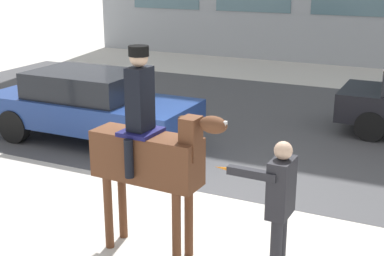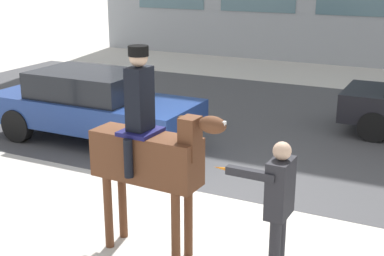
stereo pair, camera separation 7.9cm
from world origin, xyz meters
TOP-DOWN VIEW (x-y plane):
  - ground_plane at (0.00, 0.00)m, footprint 80.00×80.00m
  - road_surface at (0.00, 4.75)m, footprint 21.02×8.50m
  - mounted_horse_lead at (0.05, -1.46)m, footprint 1.84×0.65m
  - pedestrian_bystander at (1.70, -1.51)m, footprint 0.83×0.43m
  - street_car_near_lane at (-3.33, 1.95)m, footprint 4.38×1.82m

SIDE VIEW (x-z plane):
  - ground_plane at x=0.00m, z-range 0.00..0.00m
  - road_surface at x=0.00m, z-range 0.00..0.01m
  - street_car_near_lane at x=-3.33m, z-range 0.04..1.49m
  - pedestrian_bystander at x=1.70m, z-range 0.16..1.90m
  - mounted_horse_lead at x=0.05m, z-range 0.04..2.67m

